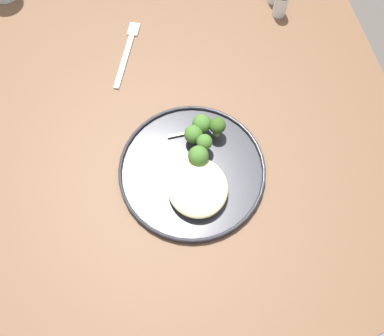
{
  "coord_description": "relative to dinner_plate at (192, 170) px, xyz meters",
  "views": [
    {
      "loc": [
        0.26,
        -0.03,
        1.47
      ],
      "look_at": [
        -0.04,
        0.03,
        0.76
      ],
      "focal_mm": 37.39,
      "sensor_mm": 36.0,
      "label": 1
    }
  ],
  "objects": [
    {
      "name": "onion_sliver_curled_piece",
      "position": [
        -0.08,
        -0.01,
        0.01
      ],
      "size": [
        0.01,
        0.04,
        0.0
      ],
      "primitive_type": "cube",
      "rotation": [
        0.0,
        0.0,
        4.74
      ],
      "color": "silver",
      "rests_on": "dinner_plate"
    },
    {
      "name": "onion_sliver_long_sliver",
      "position": [
        0.01,
        0.01,
        0.01
      ],
      "size": [
        0.01,
        0.05,
        0.0
      ],
      "primitive_type": "cube",
      "rotation": [
        0.0,
        0.0,
        1.52
      ],
      "color": "silver",
      "rests_on": "dinner_plate"
    },
    {
      "name": "ground",
      "position": [
        0.04,
        -0.03,
        -0.75
      ],
      "size": [
        6.0,
        6.0,
        0.0
      ],
      "primitive_type": "plane",
      "color": "#47423D"
    },
    {
      "name": "seared_scallop_left_edge",
      "position": [
        0.06,
        0.04,
        0.01
      ],
      "size": [
        0.03,
        0.03,
        0.01
      ],
      "color": "beige",
      "rests_on": "dinner_plate"
    },
    {
      "name": "seared_scallop_right_edge",
      "position": [
        0.09,
        0.01,
        0.01
      ],
      "size": [
        0.03,
        0.03,
        0.01
      ],
      "color": "#DBB77A",
      "rests_on": "dinner_plate"
    },
    {
      "name": "broccoli_floret_right_tilted",
      "position": [
        -0.04,
        0.03,
        0.03
      ],
      "size": [
        0.03,
        0.03,
        0.05
      ],
      "color": "#89A356",
      "rests_on": "dinner_plate"
    },
    {
      "name": "broccoli_floret_beside_noodles",
      "position": [
        -0.08,
        0.04,
        0.03
      ],
      "size": [
        0.04,
        0.04,
        0.05
      ],
      "color": "#7A994C",
      "rests_on": "dinner_plate"
    },
    {
      "name": "seared_scallop_rear_pale",
      "position": [
        -0.01,
        0.02,
        0.01
      ],
      "size": [
        0.03,
        0.03,
        0.01
      ],
      "color": "#E5C689",
      "rests_on": "dinner_plate"
    },
    {
      "name": "wooden_dining_table",
      "position": [
        0.04,
        -0.03,
        -0.09
      ],
      "size": [
        1.4,
        1.0,
        0.74
      ],
      "color": "brown",
      "rests_on": "ground"
    },
    {
      "name": "broccoli_floret_near_rim",
      "position": [
        -0.01,
        0.01,
        0.04
      ],
      "size": [
        0.04,
        0.04,
        0.06
      ],
      "color": "#89A356",
      "rests_on": "dinner_plate"
    },
    {
      "name": "dinner_plate",
      "position": [
        0.0,
        0.0,
        0.0
      ],
      "size": [
        0.29,
        0.29,
        0.02
      ],
      "color": "#232328",
      "rests_on": "wooden_dining_table"
    },
    {
      "name": "broccoli_floret_small_sprig",
      "position": [
        -0.07,
        0.07,
        0.03
      ],
      "size": [
        0.03,
        0.03,
        0.05
      ],
      "color": "#89A356",
      "rests_on": "dinner_plate"
    },
    {
      "name": "dinner_fork",
      "position": [
        -0.32,
        -0.08,
        -0.01
      ],
      "size": [
        0.18,
        0.09,
        0.0
      ],
      "color": "silver",
      "rests_on": "wooden_dining_table"
    },
    {
      "name": "pepper_shaker",
      "position": [
        -0.36,
        0.29,
        0.02
      ],
      "size": [
        0.03,
        0.03,
        0.07
      ],
      "color": "white",
      "rests_on": "wooden_dining_table"
    },
    {
      "name": "seared_scallop_large_seared",
      "position": [
        0.08,
        -0.01,
        0.01
      ],
      "size": [
        0.02,
        0.02,
        0.01
      ],
      "color": "beige",
      "rests_on": "dinner_plate"
    },
    {
      "name": "noodle_bed",
      "position": [
        0.05,
        0.0,
        0.02
      ],
      "size": [
        0.12,
        0.12,
        0.04
      ],
      "color": "beige",
      "rests_on": "dinner_plate"
    },
    {
      "name": "seared_scallop_half_hidden",
      "position": [
        0.01,
        -0.01,
        0.01
      ],
      "size": [
        0.02,
        0.02,
        0.01
      ],
      "color": "#DBB77A",
      "rests_on": "dinner_plate"
    },
    {
      "name": "seared_scallop_tilted_round",
      "position": [
        0.04,
        -0.0,
        0.01
      ],
      "size": [
        0.03,
        0.03,
        0.01
      ],
      "color": "#DBB77A",
      "rests_on": "dinner_plate"
    },
    {
      "name": "broccoli_floret_center_pile",
      "position": [
        -0.06,
        0.02,
        0.03
      ],
      "size": [
        0.04,
        0.04,
        0.05
      ],
      "color": "#89A356",
      "rests_on": "dinner_plate"
    }
  ]
}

